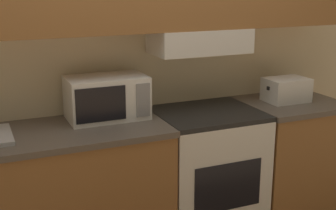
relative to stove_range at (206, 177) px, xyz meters
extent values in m
cube|color=beige|center=(-0.44, 0.32, 0.81)|extent=(5.29, 0.05, 2.55)
cube|color=white|center=(0.00, 0.14, 0.92)|extent=(0.64, 0.34, 0.16)
cube|color=#936033|center=(-1.12, 0.00, -0.02)|extent=(1.54, 0.60, 0.90)
cube|color=brown|center=(-1.12, 0.00, 0.45)|extent=(1.56, 0.62, 0.04)
cube|color=#936033|center=(0.68, 0.00, -0.02)|extent=(0.65, 0.60, 0.90)
cube|color=brown|center=(0.68, 0.00, 0.45)|extent=(0.67, 0.62, 0.04)
cube|color=white|center=(0.00, 0.00, -0.02)|extent=(0.67, 0.59, 0.90)
cube|color=black|center=(0.00, 0.00, 0.45)|extent=(0.67, 0.59, 0.03)
cube|color=black|center=(0.00, -0.30, 0.05)|extent=(0.47, 0.01, 0.32)
cylinder|color=black|center=(-0.15, -0.12, 0.46)|extent=(0.09, 0.09, 0.01)
cylinder|color=black|center=(0.15, -0.12, 0.46)|extent=(0.09, 0.09, 0.01)
cylinder|color=black|center=(-0.15, 0.12, 0.46)|extent=(0.09, 0.09, 0.01)
cylinder|color=black|center=(0.15, 0.12, 0.46)|extent=(0.09, 0.09, 0.01)
cube|color=white|center=(-0.65, 0.12, 0.60)|extent=(0.49, 0.30, 0.27)
cube|color=black|center=(-0.72, -0.03, 0.60)|extent=(0.30, 0.01, 0.21)
cube|color=gray|center=(-0.46, -0.03, 0.60)|extent=(0.09, 0.01, 0.21)
cube|color=white|center=(0.64, 0.02, 0.55)|extent=(0.30, 0.21, 0.17)
cube|color=black|center=(0.48, 0.02, 0.57)|extent=(0.01, 0.02, 0.02)
cube|color=black|center=(0.53, 0.02, 0.63)|extent=(0.04, 0.15, 0.01)
cube|color=black|center=(0.60, 0.02, 0.63)|extent=(0.04, 0.15, 0.01)
cube|color=black|center=(0.67, 0.02, 0.63)|extent=(0.04, 0.15, 0.01)
cube|color=black|center=(0.74, 0.02, 0.63)|extent=(0.04, 0.15, 0.01)
camera|label=1|loc=(-1.41, -2.61, 1.32)|focal=50.00mm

